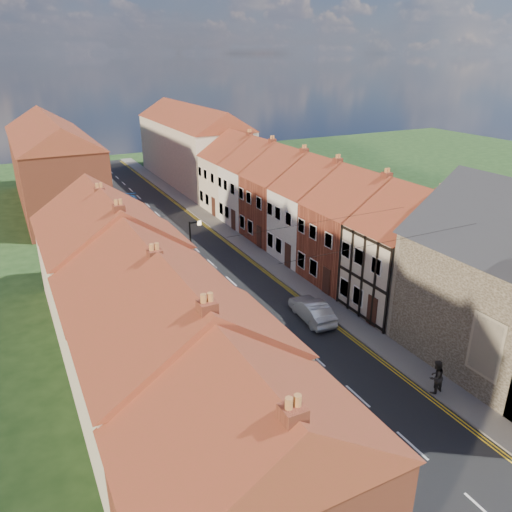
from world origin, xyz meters
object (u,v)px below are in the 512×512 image
Objects in this scene: car_near at (284,346)px; car_distant at (104,179)px; car_mid at (206,282)px; car_far at (130,202)px; lamppost at (193,257)px; pedestrian_right at (436,377)px; car_mid_b at (312,310)px.

car_near is 48.23m from car_distant.
car_mid is at bearing 106.34° from car_near.
car_mid reaches higher than car_far.
lamppost is 26.20m from car_far.
pedestrian_right reaches higher than car_mid_b.
car_near is 34.89m from car_far.
car_near is 0.77× the size of car_mid.
car_far is (1.77, 25.98, -2.91)m from lamppost.
car_mid_b is (-1.38, 9.63, -0.35)m from pedestrian_right.
car_mid is at bearing -76.81° from pedestrian_right.
lamppost reaches higher than pedestrian_right.
car_far reaches higher than car_distant.
car_mid_b reaches higher than car_far.
car_near is 0.83× the size of car_distant.
car_near is at bearing -83.00° from car_distant.
pedestrian_right is (5.74, -41.61, 0.44)m from car_far.
lamppost is 39.45m from car_distant.
car_far is at bearing -77.47° from car_mid_b.
car_mid_b reaches higher than car_near.
car_distant is (0.10, 38.10, -0.17)m from car_mid.
lamppost is 1.39× the size of car_far.
car_near is at bearing -65.81° from car_mid.
car_mid is 2.54× the size of pedestrian_right.
pedestrian_right is (7.51, -15.63, -2.47)m from lamppost.
car_distant is 1.03× the size of car_mid_b.
car_far is 1.00× the size of car_mid_b.
lamppost reaches higher than car_far.
pedestrian_right is at bearing -51.01° from car_mid.
car_distant is (1.51, 39.32, -2.92)m from lamppost.
car_distant is 45.55m from car_mid_b.
car_mid is at bearing -84.11° from car_distant.
car_near reaches higher than car_distant.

